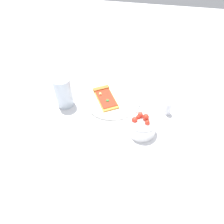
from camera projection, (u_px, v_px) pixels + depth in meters
The scene contains 7 objects.
ground_plane at pixel (113, 103), 0.95m from camera, with size 2.40×2.40×0.00m, color silver.
plate at pixel (112, 99), 0.97m from camera, with size 0.25×0.25×0.01m, color white.
pizza_slice_main at pixel (105, 97), 0.96m from camera, with size 0.16×0.14×0.02m.
salad_bowl at pixel (142, 125), 0.82m from camera, with size 0.11×0.11×0.08m.
soda_glass at pixel (64, 93), 0.91m from camera, with size 0.07×0.07×0.14m.
paper_napkin at pixel (74, 142), 0.81m from camera, with size 0.11×0.16×0.00m, color white.
pepper_shaker at pixel (168, 107), 0.89m from camera, with size 0.03×0.03×0.07m.
Camera 1 is at (0.67, 0.12, 0.67)m, focal length 34.60 mm.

